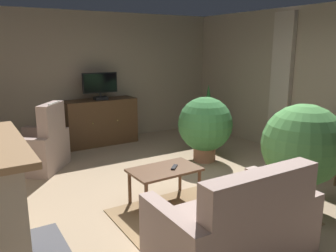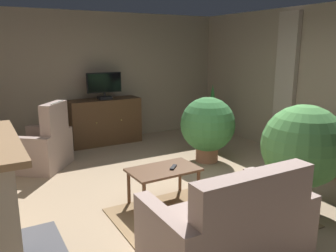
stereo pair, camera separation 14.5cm
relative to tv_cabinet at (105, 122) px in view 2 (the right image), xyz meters
name	(u,v)px [view 2 (the right image)]	position (x,y,z in m)	size (l,w,h in m)	color
ground_plane	(195,201)	(0.11, -3.20, -0.47)	(6.01, 7.59, 0.04)	tan
wall_back	(103,78)	(0.11, 0.35, 0.89)	(6.01, 0.10, 2.68)	gray
curtain_panel_far	(286,75)	(2.75, -2.23, 1.03)	(0.10, 0.44, 2.25)	#B2A393
rug_central	(208,218)	(-0.04, -3.70, -0.44)	(2.05, 1.64, 0.01)	#8E704C
tv_cabinet	(105,122)	(0.00, 0.00, 0.00)	(1.45, 0.53, 0.94)	#352315
television	(104,85)	(0.00, -0.05, 0.78)	(0.72, 0.20, 0.54)	black
coffee_table	(164,173)	(-0.30, -3.08, -0.03)	(0.90, 0.56, 0.47)	brown
tv_remote	(173,167)	(-0.18, -3.12, 0.04)	(0.17, 0.05, 0.02)	black
sofa_floral	(229,229)	(-0.36, -4.47, -0.12)	(1.49, 0.90, 0.99)	#A3897F
armchair_facing_sofa	(42,148)	(-1.42, -0.92, -0.10)	(1.19, 1.19, 1.13)	#A3897F
side_chair_beside_plant	(316,142)	(2.32, -3.31, 0.06)	(0.48, 0.45, 0.93)	olive
potted_plant_on_hearth_side	(303,147)	(1.07, -4.07, 0.37)	(1.00, 1.00, 1.33)	#3D4C5B
potted_plant_small_fern_corner	(212,110)	(2.07, -0.92, 0.21)	(0.35, 0.35, 1.21)	beige
potted_plant_tall_palm_by_window	(208,126)	(1.18, -1.98, 0.20)	(0.95, 0.95, 1.14)	#99664C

